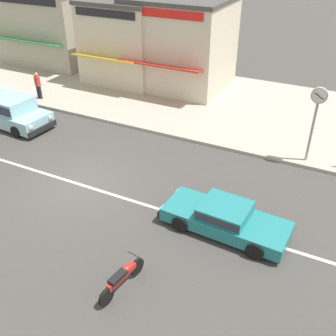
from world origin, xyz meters
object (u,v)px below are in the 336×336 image
sedan_teal_2 (225,218)px  pedestrian_near_clock (38,84)px  street_clock (317,107)px  shopfront_mid_block (50,26)px  shopfront_corner_warung (180,42)px  minivan_pale_blue_4 (8,109)px  shopfront_far_kios (130,39)px  motorcycle_1 (122,277)px

sedan_teal_2 → pedestrian_near_clock: pedestrian_near_clock is taller
street_clock → shopfront_mid_block: (-20.00, 6.74, 0.05)m
shopfront_corner_warung → minivan_pale_blue_4: bearing=-121.8°
minivan_pale_blue_4 → shopfront_corner_warung: bearing=58.2°
shopfront_far_kios → sedan_teal_2: bearing=-47.7°
motorcycle_1 → pedestrian_near_clock: (-12.18, 10.05, 0.65)m
sedan_teal_2 → shopfront_corner_warung: 14.56m
sedan_teal_2 → minivan_pale_blue_4: bearing=166.9°
shopfront_mid_block → shopfront_far_kios: shopfront_mid_block is taller
shopfront_mid_block → street_clock: bearing=-18.6°
shopfront_corner_warung → shopfront_far_kios: size_ratio=0.98×
minivan_pale_blue_4 → shopfront_mid_block: size_ratio=0.70×
pedestrian_near_clock → shopfront_far_kios: 6.77m
minivan_pale_blue_4 → shopfront_mid_block: shopfront_mid_block is taller
street_clock → shopfront_far_kios: size_ratio=0.55×
shopfront_far_kios → minivan_pale_blue_4: bearing=-103.1°
minivan_pale_blue_4 → pedestrian_near_clock: bearing=104.0°
shopfront_mid_block → minivan_pale_blue_4: bearing=-62.3°
motorcycle_1 → shopfront_mid_block: size_ratio=0.29×
motorcycle_1 → street_clock: (3.54, 9.76, 2.28)m
pedestrian_near_clock → shopfront_mid_block: shopfront_mid_block is taller
sedan_teal_2 → motorcycle_1: (-1.79, -3.79, -0.11)m
pedestrian_near_clock → shopfront_mid_block: size_ratio=0.24×
shopfront_mid_block → shopfront_corner_warung: bearing=-2.2°
minivan_pale_blue_4 → sedan_teal_2: bearing=-13.1°
motorcycle_1 → shopfront_far_kios: bearing=120.2°
street_clock → shopfront_far_kios: 14.21m
motorcycle_1 → shopfront_mid_block: 23.42m
minivan_pale_blue_4 → street_clock: size_ratio=1.39×
shopfront_far_kios → shopfront_mid_block: bearing=175.5°
street_clock → shopfront_far_kios: (-12.80, 6.18, 0.01)m
minivan_pale_blue_4 → shopfront_far_kios: bearing=76.9°
street_clock → shopfront_far_kios: shopfront_far_kios is taller
pedestrian_near_clock → shopfront_corner_warung: 9.06m
sedan_teal_2 → shopfront_corner_warung: bearing=121.2°
pedestrian_near_clock → shopfront_far_kios: shopfront_far_kios is taller
sedan_teal_2 → motorcycle_1: size_ratio=2.35×
street_clock → pedestrian_near_clock: street_clock is taller
minivan_pale_blue_4 → pedestrian_near_clock: pedestrian_near_clock is taller
pedestrian_near_clock → shopfront_far_kios: size_ratio=0.26×
sedan_teal_2 → pedestrian_near_clock: size_ratio=2.84×
street_clock → shopfront_mid_block: size_ratio=0.50×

